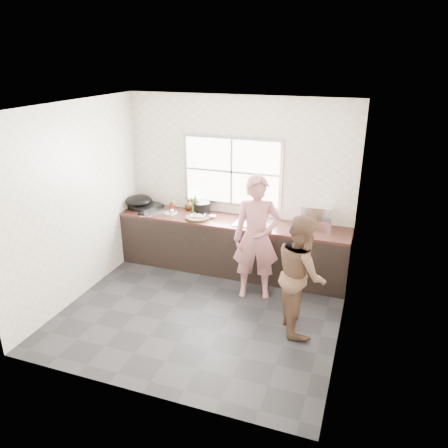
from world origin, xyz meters
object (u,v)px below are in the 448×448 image
(plate_food, at_px, (171,213))
(dish_rack, at_px, (317,216))
(person_side, at_px, (301,274))
(bowl_crabs, at_px, (255,226))
(bowl_held, at_px, (266,228))
(glass_jar, at_px, (172,212))
(bottle_brown_short, at_px, (189,205))
(pot_lid_left, at_px, (146,214))
(pot_lid_right, at_px, (158,212))
(bottle_green, at_px, (196,202))
(wok, at_px, (139,200))
(bottle_brown_tall, at_px, (172,207))
(black_pot, at_px, (202,208))
(cutting_board, at_px, (198,218))
(burner, at_px, (146,206))
(bowl_mince, at_px, (198,216))
(woman, at_px, (256,242))

(plate_food, distance_m, dish_rack, 2.30)
(person_side, bearing_deg, dish_rack, -22.38)
(bowl_crabs, height_order, bowl_held, bowl_held)
(bowl_held, bearing_deg, dish_rack, 31.55)
(plate_food, xyz_separation_m, glass_jar, (0.05, -0.06, 0.04))
(person_side, relative_size, bottle_brown_short, 8.65)
(plate_food, height_order, pot_lid_left, plate_food)
(person_side, bearing_deg, pot_lid_right, 42.67)
(bottle_green, bearing_deg, plate_food, -152.76)
(glass_jar, distance_m, wok, 0.66)
(bottle_brown_tall, height_order, dish_rack, dish_rack)
(pot_lid_left, bearing_deg, bowl_held, -0.17)
(bottle_green, distance_m, dish_rack, 1.93)
(black_pot, relative_size, pot_lid_right, 0.98)
(bowl_held, bearing_deg, cutting_board, 174.79)
(plate_food, xyz_separation_m, bottle_brown_short, (0.21, 0.26, 0.08))
(burner, relative_size, dish_rack, 0.96)
(bottle_green, relative_size, pot_lid_right, 1.23)
(bowl_held, distance_m, wok, 2.23)
(bottle_brown_short, bearing_deg, person_side, -33.91)
(plate_food, distance_m, pot_lid_left, 0.40)
(bowl_mince, distance_m, glass_jar, 0.44)
(pot_lid_right, bearing_deg, glass_jar, -2.63)
(glass_jar, distance_m, pot_lid_right, 0.26)
(person_side, bearing_deg, wok, 44.19)
(wok, bearing_deg, person_side, -22.18)
(black_pot, xyz_separation_m, plate_food, (-0.48, -0.15, -0.09))
(person_side, xyz_separation_m, bowl_mince, (-1.82, 1.11, 0.13))
(bowl_crabs, bearing_deg, dish_rack, 23.44)
(bowl_crabs, height_order, wok, wok)
(black_pot, xyz_separation_m, bottle_green, (-0.12, 0.03, 0.07))
(bowl_mince, relative_size, bowl_crabs, 1.06)
(bowl_held, xyz_separation_m, burner, (-2.12, 0.27, -0.00))
(plate_food, bearing_deg, bowl_mince, -5.41)
(cutting_board, distance_m, plate_food, 0.51)
(bowl_crabs, bearing_deg, bottle_brown_tall, 172.59)
(glass_jar, bearing_deg, woman, -18.26)
(bowl_held, bearing_deg, bottle_brown_short, 162.71)
(black_pot, bearing_deg, bottle_brown_short, 158.70)
(person_side, bearing_deg, pot_lid_left, 46.27)
(burner, bearing_deg, cutting_board, -9.62)
(bowl_crabs, height_order, plate_food, bowl_crabs)
(bowl_mince, xyz_separation_m, plate_food, (-0.50, 0.05, -0.02))
(pot_lid_right, bearing_deg, plate_food, 14.29)
(person_side, bearing_deg, black_pot, 30.87)
(person_side, distance_m, plate_food, 2.59)
(woman, xyz_separation_m, bottle_green, (-1.23, 0.75, 0.20))
(woman, bearing_deg, glass_jar, 146.67)
(woman, xyz_separation_m, bottle_brown_tall, (-1.57, 0.61, 0.13))
(woman, relative_size, wok, 3.79)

